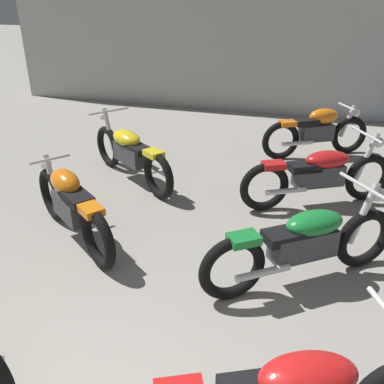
# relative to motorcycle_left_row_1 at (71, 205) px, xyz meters

# --- Properties ---
(back_wall) EXTENTS (12.69, 0.24, 3.60)m
(back_wall) POSITION_rel_motorcycle_left_row_1_xyz_m (1.27, 6.29, 1.34)
(back_wall) COLOR #B2B2AD
(back_wall) RESTS_ON ground
(motorcycle_left_row_1) EXTENTS (1.66, 1.25, 0.88)m
(motorcycle_left_row_1) POSITION_rel_motorcycle_left_row_1_xyz_m (0.00, 0.00, 0.00)
(motorcycle_left_row_1) COLOR black
(motorcycle_left_row_1) RESTS_ON ground
(motorcycle_left_row_2) EXTENTS (1.82, 1.36, 0.97)m
(motorcycle_left_row_2) POSITION_rel_motorcycle_left_row_1_xyz_m (-0.06, 1.76, -0.01)
(motorcycle_left_row_2) COLOR black
(motorcycle_left_row_2) RESTS_ON ground
(motorcycle_right_row_1) EXTENTS (1.80, 1.39, 0.97)m
(motorcycle_right_row_1) POSITION_rel_motorcycle_left_row_1_xyz_m (2.58, -0.03, -0.01)
(motorcycle_right_row_1) COLOR black
(motorcycle_right_row_1) RESTS_ON ground
(motorcycle_right_row_2) EXTENTS (1.95, 1.17, 0.97)m
(motorcycle_right_row_2) POSITION_rel_motorcycle_left_row_1_xyz_m (2.68, 1.73, -0.01)
(motorcycle_right_row_2) COLOR black
(motorcycle_right_row_2) RESTS_ON ground
(motorcycle_right_row_3) EXTENTS (1.76, 1.08, 0.88)m
(motorcycle_right_row_3) POSITION_rel_motorcycle_left_row_1_xyz_m (2.59, 3.63, 0.00)
(motorcycle_right_row_3) COLOR black
(motorcycle_right_row_3) RESTS_ON ground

